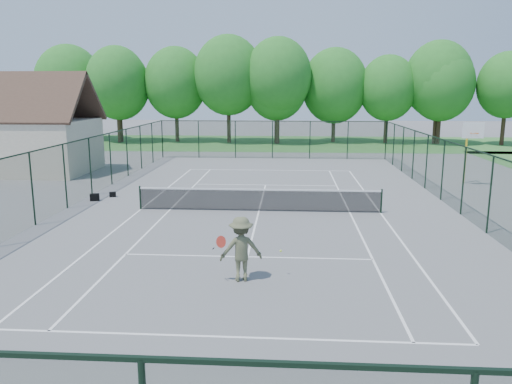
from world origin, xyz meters
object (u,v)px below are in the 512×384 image
basketball_goal (470,141)px  tennis_player (241,249)px  tennis_net (259,199)px  sports_bag_a (95,197)px

basketball_goal → tennis_player: 19.69m
tennis_net → sports_bag_a: 8.49m
basketball_goal → sports_bag_a: basketball_goal is taller
tennis_player → tennis_net: bearing=90.0°
tennis_player → sports_bag_a: bearing=129.5°
tennis_net → tennis_player: size_ratio=5.41×
basketball_goal → sports_bag_a: bearing=-164.3°
tennis_net → sports_bag_a: bearing=168.9°
tennis_net → basketball_goal: basketball_goal is taller
sports_bag_a → tennis_player: (8.32, -10.09, 0.77)m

